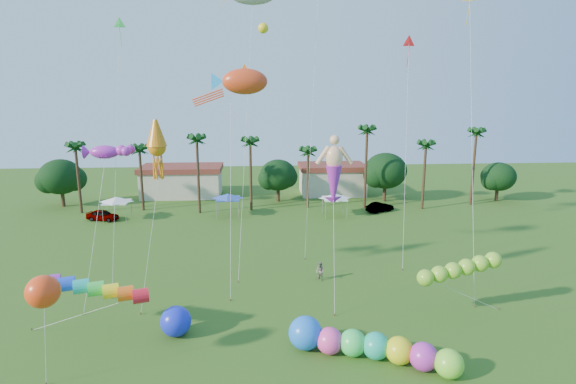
{
  "coord_description": "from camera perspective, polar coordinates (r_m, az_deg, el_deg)",
  "views": [
    {
      "loc": [
        -2.18,
        -20.82,
        15.69
      ],
      "look_at": [
        0.0,
        10.0,
        9.0
      ],
      "focal_mm": 28.0,
      "sensor_mm": 36.0,
      "label": 1
    }
  ],
  "objects": [
    {
      "name": "tree_line",
      "position": [
        66.07,
        1.0,
        2.26
      ],
      "size": [
        69.46,
        8.91,
        11.0
      ],
      "color": "#3A2819",
      "rests_on": "ground"
    },
    {
      "name": "buildings_row",
      "position": [
        72.14,
        -4.7,
        1.23
      ],
      "size": [
        35.0,
        7.0,
        4.0
      ],
      "color": "beige",
      "rests_on": "ground"
    },
    {
      "name": "tent_row",
      "position": [
        58.73,
        -7.68,
        -0.63
      ],
      "size": [
        31.0,
        4.0,
        0.6
      ],
      "color": "white",
      "rests_on": "ground"
    },
    {
      "name": "car_a",
      "position": [
        62.02,
        -22.48,
        -2.73
      ],
      "size": [
        4.37,
        2.69,
        1.39
      ],
      "primitive_type": "imported",
      "rotation": [
        0.0,
        0.0,
        1.29
      ],
      "color": "#4C4C54",
      "rests_on": "ground"
    },
    {
      "name": "car_b",
      "position": [
        62.79,
        11.59,
        -1.89
      ],
      "size": [
        4.19,
        3.13,
        1.32
      ],
      "primitive_type": "imported",
      "rotation": [
        0.0,
        0.0,
        2.06
      ],
      "color": "#4C4C54",
      "rests_on": "ground"
    },
    {
      "name": "spectator_b",
      "position": [
        39.34,
        4.1,
        -10.03
      ],
      "size": [
        0.97,
        1.01,
        1.64
      ],
      "primitive_type": "imported",
      "rotation": [
        0.0,
        0.0,
        -0.95
      ],
      "color": "gray",
      "rests_on": "ground"
    },
    {
      "name": "caterpillar_inflatable",
      "position": [
        29.02,
        9.77,
        -18.63
      ],
      "size": [
        10.02,
        5.74,
        2.13
      ],
      "rotation": [
        0.0,
        0.0,
        -0.41
      ],
      "color": "#FF43A6",
      "rests_on": "ground"
    },
    {
      "name": "blue_ball",
      "position": [
        31.82,
        -14.06,
        -15.64
      ],
      "size": [
        2.03,
        2.03,
        2.03
      ],
      "primitive_type": "sphere",
      "color": "#1929E5",
      "rests_on": "ground"
    },
    {
      "name": "rainbow_tube",
      "position": [
        31.48,
        -21.34,
        -12.28
      ],
      "size": [
        9.7,
        2.7,
        3.56
      ],
      "color": "red",
      "rests_on": "ground"
    },
    {
      "name": "green_worm",
      "position": [
        33.44,
        17.04,
        -10.38
      ],
      "size": [
        9.47,
        2.0,
        3.85
      ],
      "color": "#82CB2D",
      "rests_on": "ground"
    },
    {
      "name": "orange_ball_kite",
      "position": [
        27.66,
        -28.67,
        -11.04
      ],
      "size": [
        2.08,
        2.08,
        6.35
      ],
      "color": "#FF4014",
      "rests_on": "ground"
    },
    {
      "name": "merman_kite",
      "position": [
        34.16,
        5.84,
        2.26
      ],
      "size": [
        2.3,
        4.42,
        12.32
      ],
      "color": "#FABA8E",
      "rests_on": "ground"
    },
    {
      "name": "fish_kite",
      "position": [
        37.06,
        -5.5,
        13.79
      ],
      "size": [
        5.74,
        6.2,
        17.89
      ],
      "color": "red",
      "rests_on": "ground"
    },
    {
      "name": "squid_kite",
      "position": [
        35.72,
        -16.31,
        5.46
      ],
      "size": [
        2.08,
        4.86,
        13.99
      ],
      "color": "orange",
      "rests_on": "ground"
    },
    {
      "name": "lobster_kite",
      "position": [
        37.2,
        -22.26,
        4.72
      ],
      "size": [
        3.98,
        5.32,
        12.16
      ],
      "color": "#AF25B9",
      "rests_on": "ground"
    },
    {
      "name": "delta_kite_red",
      "position": [
        44.05,
        15.1,
        17.49
      ],
      "size": [
        1.41,
        4.02,
        21.0
      ],
      "color": "red",
      "rests_on": "ground"
    },
    {
      "name": "delta_kite_yellow",
      "position": [
        39.34,
        22.1,
        21.46
      ],
      "size": [
        1.27,
        5.34,
        23.63
      ],
      "color": "gold",
      "rests_on": "ground"
    },
    {
      "name": "delta_kite_green",
      "position": [
        40.04,
        -20.64,
        18.54
      ],
      "size": [
        1.42,
        4.98,
        21.74
      ],
      "color": "#35E355",
      "rests_on": "ground"
    }
  ]
}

